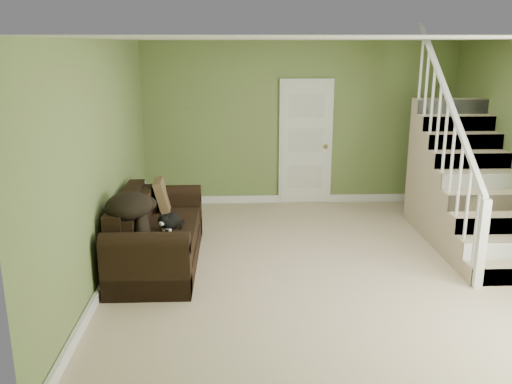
{
  "coord_description": "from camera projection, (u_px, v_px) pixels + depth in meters",
  "views": [
    {
      "loc": [
        -1.06,
        -5.9,
        2.55
      ],
      "look_at": [
        -0.81,
        0.12,
        0.9
      ],
      "focal_mm": 38.0,
      "sensor_mm": 36.0,
      "label": 1
    }
  ],
  "objects": [
    {
      "name": "throw_pillow",
      "position": [
        162.0,
        196.0,
        7.06
      ],
      "size": [
        0.24,
        0.44,
        0.45
      ],
      "primitive_type": "cube",
      "rotation": [
        0.0,
        -0.24,
        0.06
      ],
      "color": "#43291A",
      "rests_on": "sofa"
    },
    {
      "name": "floor",
      "position": [
        325.0,
        267.0,
        6.4
      ],
      "size": [
        5.0,
        5.5,
        0.01
      ],
      "primitive_type": "cube",
      "color": "tan",
      "rests_on": "ground"
    },
    {
      "name": "baseboard_back",
      "position": [
        298.0,
        199.0,
        9.01
      ],
      "size": [
        5.0,
        0.04,
        0.12
      ],
      "primitive_type": "cube",
      "color": "white",
      "rests_on": "floor"
    },
    {
      "name": "wall_back",
      "position": [
        300.0,
        124.0,
        8.7
      ],
      "size": [
        5.0,
        0.04,
        2.6
      ],
      "primitive_type": "cube",
      "color": "olive",
      "rests_on": "floor"
    },
    {
      "name": "door",
      "position": [
        306.0,
        143.0,
        8.75
      ],
      "size": [
        0.86,
        0.12,
        2.02
      ],
      "color": "white",
      "rests_on": "floor"
    },
    {
      "name": "ceiling",
      "position": [
        333.0,
        39.0,
        5.71
      ],
      "size": [
        5.0,
        5.5,
        0.01
      ],
      "primitive_type": "cube",
      "color": "white",
      "rests_on": "wall_back"
    },
    {
      "name": "wall_front",
      "position": [
        403.0,
        250.0,
        3.41
      ],
      "size": [
        5.0,
        0.04,
        2.6
      ],
      "primitive_type": "cube",
      "color": "olive",
      "rests_on": "floor"
    },
    {
      "name": "banana",
      "position": [
        174.0,
        238.0,
        5.98
      ],
      "size": [
        0.11,
        0.17,
        0.05
      ],
      "primitive_type": "ellipsoid",
      "rotation": [
        0.0,
        0.0,
        0.43
      ],
      "color": "yellow",
      "rests_on": "sofa"
    },
    {
      "name": "wall_left",
      "position": [
        103.0,
        161.0,
        5.96
      ],
      "size": [
        0.04,
        5.5,
        2.6
      ],
      "primitive_type": "cube",
      "color": "olive",
      "rests_on": "floor"
    },
    {
      "name": "throw_blanket",
      "position": [
        129.0,
        206.0,
        5.83
      ],
      "size": [
        0.68,
        0.77,
        0.27
      ],
      "primitive_type": "ellipsoid",
      "rotation": [
        0.0,
        0.0,
        -0.33
      ],
      "color": "black",
      "rests_on": "sofa"
    },
    {
      "name": "side_table",
      "position": [
        145.0,
        219.0,
        7.24
      ],
      "size": [
        0.52,
        0.52,
        0.78
      ],
      "rotation": [
        0.0,
        0.0,
        -0.16
      ],
      "color": "black",
      "rests_on": "floor"
    },
    {
      "name": "cat",
      "position": [
        170.0,
        221.0,
        6.31
      ],
      "size": [
        0.29,
        0.52,
        0.25
      ],
      "rotation": [
        0.0,
        0.0,
        -0.33
      ],
      "color": "black",
      "rests_on": "sofa"
    },
    {
      "name": "sofa",
      "position": [
        155.0,
        238.0,
        6.45
      ],
      "size": [
        0.91,
        2.11,
        0.84
      ],
      "color": "black",
      "rests_on": "floor"
    },
    {
      "name": "baseboard_left",
      "position": [
        114.0,
        266.0,
        6.29
      ],
      "size": [
        0.04,
        5.5,
        0.12
      ],
      "primitive_type": "cube",
      "color": "white",
      "rests_on": "floor"
    },
    {
      "name": "staircase",
      "position": [
        463.0,
        191.0,
        7.24
      ],
      "size": [
        1.0,
        2.51,
        2.82
      ],
      "color": "tan",
      "rests_on": "floor"
    }
  ]
}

